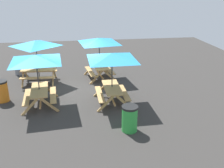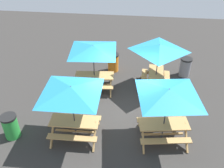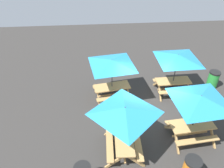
{
  "view_description": "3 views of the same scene",
  "coord_description": "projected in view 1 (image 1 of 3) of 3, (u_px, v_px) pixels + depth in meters",
  "views": [
    {
      "loc": [
        -11.79,
        -0.16,
        4.95
      ],
      "look_at": [
        -1.75,
        -1.62,
        0.9
      ],
      "focal_mm": 40.0,
      "sensor_mm": 36.0,
      "label": 1
    },
    {
      "loc": [
        0.39,
        -8.15,
        7.07
      ],
      "look_at": [
        -0.63,
        0.69,
        0.9
      ],
      "focal_mm": 40.0,
      "sensor_mm": 36.0,
      "label": 2
    },
    {
      "loc": [
        2.24,
        7.42,
        7.35
      ],
      "look_at": [
        1.5,
        -1.39,
        0.9
      ],
      "focal_mm": 35.0,
      "sensor_mm": 36.0,
      "label": 3
    }
  ],
  "objects": [
    {
      "name": "ground_plane",
      "position": [
        76.0,
        90.0,
        12.65
      ],
      "size": [
        24.0,
        24.0,
        0.0
      ],
      "primitive_type": "plane",
      "color": "#33302D",
      "rests_on": "ground"
    },
    {
      "name": "trash_bin_gray",
      "position": [
        19.0,
        66.0,
        14.66
      ],
      "size": [
        0.59,
        0.59,
        0.98
      ],
      "color": "gray",
      "rests_on": "ground"
    },
    {
      "name": "picnic_table_3",
      "position": [
        36.0,
        62.0,
        10.27
      ],
      "size": [
        2.82,
        2.82,
        2.34
      ],
      "rotation": [
        0.0,
        0.0,
        0.09
      ],
      "color": "tan",
      "rests_on": "ground"
    },
    {
      "name": "picnic_table_2",
      "position": [
        36.0,
        46.0,
        12.87
      ],
      "size": [
        2.08,
        2.08,
        2.34
      ],
      "rotation": [
        0.0,
        0.0,
        1.53
      ],
      "color": "tan",
      "rests_on": "ground"
    },
    {
      "name": "trash_bin_orange",
      "position": [
        2.0,
        91.0,
        11.23
      ],
      "size": [
        0.59,
        0.59,
        0.98
      ],
      "color": "orange",
      "rests_on": "ground"
    },
    {
      "name": "picnic_table_1",
      "position": [
        99.0,
        44.0,
        13.47
      ],
      "size": [
        2.8,
        2.8,
        2.34
      ],
      "rotation": [
        0.0,
        0.0,
        0.15
      ],
      "color": "tan",
      "rests_on": "ground"
    },
    {
      "name": "trash_bin_green",
      "position": [
        130.0,
        118.0,
        8.93
      ],
      "size": [
        0.59,
        0.59,
        0.98
      ],
      "color": "green",
      "rests_on": "ground"
    },
    {
      "name": "picnic_table_0",
      "position": [
        112.0,
        60.0,
        10.52
      ],
      "size": [
        2.83,
        2.83,
        2.34
      ],
      "rotation": [
        0.0,
        0.0,
        0.02
      ],
      "color": "tan",
      "rests_on": "ground"
    }
  ]
}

